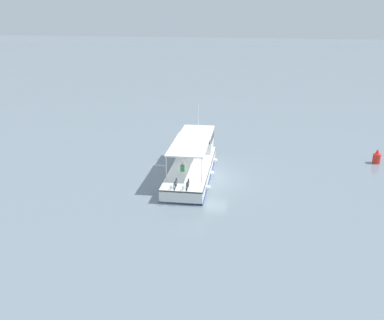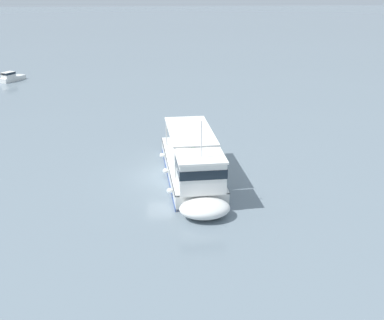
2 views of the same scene
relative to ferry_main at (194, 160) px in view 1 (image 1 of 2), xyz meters
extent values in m
plane|color=slate|center=(1.49, 1.95, -1.01)|extent=(400.00, 400.00, 0.00)
cube|color=white|center=(1.62, 0.09, -0.46)|extent=(10.97, 3.84, 1.10)
ellipsoid|color=white|center=(-4.57, -0.28, -0.46)|extent=(2.37, 3.07, 1.01)
cube|color=navy|center=(1.62, 0.09, -0.91)|extent=(10.97, 3.88, 0.16)
cube|color=#2D2D33|center=(1.62, 0.09, 0.01)|extent=(10.98, 3.90, 0.10)
cube|color=white|center=(-2.78, -0.17, 1.04)|extent=(2.76, 2.87, 1.90)
cube|color=#19232D|center=(-2.78, -0.17, 1.37)|extent=(2.80, 2.94, 0.56)
cube|color=white|center=(-2.78, -0.17, 2.05)|extent=(2.93, 3.04, 0.12)
cube|color=white|center=(2.06, 0.12, 2.14)|extent=(6.86, 3.34, 0.10)
cylinder|color=silver|center=(-1.10, -1.43, 1.09)|extent=(0.08, 0.08, 2.00)
cylinder|color=silver|center=(-1.26, 1.28, 1.09)|extent=(0.08, 0.08, 2.00)
cylinder|color=silver|center=(5.39, -1.04, 1.09)|extent=(0.08, 0.08, 2.00)
cylinder|color=silver|center=(5.23, 1.67, 1.09)|extent=(0.08, 0.08, 2.00)
cylinder|color=silver|center=(-3.08, -0.19, 3.21)|extent=(0.06, 0.06, 2.20)
sphere|color=white|center=(-1.89, 1.67, -0.52)|extent=(0.36, 0.36, 0.36)
sphere|color=white|center=(1.41, 1.87, -0.52)|extent=(0.36, 0.36, 0.36)
sphere|color=white|center=(4.50, 2.05, -0.52)|extent=(0.36, 0.36, 0.36)
torus|color=black|center=(6.18, -0.08, 0.42)|extent=(0.66, 0.10, 0.66)
torus|color=black|center=(6.88, -0.04, 0.42)|extent=(0.66, 0.10, 0.66)
cylinder|color=#1E478C|center=(6.53, -0.06, 0.54)|extent=(0.70, 0.10, 0.06)
torus|color=black|center=(6.13, 0.82, 0.42)|extent=(0.66, 0.10, 0.66)
torus|color=black|center=(6.83, 0.86, 0.42)|extent=(0.66, 0.10, 0.66)
cylinder|color=#232328|center=(6.48, 0.84, 0.54)|extent=(0.70, 0.10, 0.06)
cube|color=#338C4C|center=(3.56, -0.20, 0.55)|extent=(0.24, 0.33, 0.52)
sphere|color=tan|center=(3.56, -0.20, 0.92)|extent=(0.20, 0.20, 0.20)
cube|color=white|center=(0.65, -0.90, 0.55)|extent=(0.24, 0.33, 0.52)
sphere|color=beige|center=(0.65, -0.90, 0.92)|extent=(0.20, 0.20, 0.20)
cylinder|color=red|center=(-5.44, 16.27, -0.56)|extent=(0.70, 0.70, 0.90)
cone|color=red|center=(-5.44, 16.27, 0.14)|extent=(0.42, 0.42, 0.50)
camera|label=1|loc=(34.35, 6.83, 12.37)|focal=39.59mm
camera|label=2|loc=(-29.34, 2.23, 12.01)|focal=45.31mm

